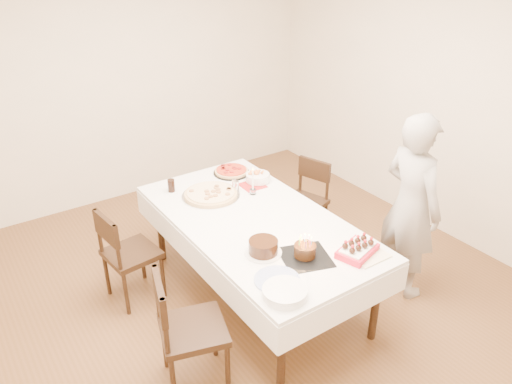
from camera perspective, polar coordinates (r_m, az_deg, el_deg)
floor at (r=4.35m, az=0.04°, el=-12.35°), size 5.00×5.00×0.00m
wall_back at (r=5.76m, az=-14.49°, el=12.25°), size 4.50×0.04×2.70m
wall_right at (r=5.17m, az=21.40°, el=9.52°), size 0.04×5.00×2.70m
dining_table at (r=4.20m, az=0.00°, el=-7.54°), size 1.74×2.39×0.75m
chair_right_savory at (r=4.94m, az=5.44°, el=-1.28°), size 0.53×0.53×0.83m
chair_left_savory at (r=4.28m, az=-14.02°, el=-6.84°), size 0.49×0.49×0.86m
chair_left_dessert at (r=3.45m, az=-7.19°, el=-15.34°), size 0.58×0.58×0.91m
person at (r=4.27m, az=17.28°, el=-1.59°), size 0.43×0.61×1.60m
pizza_white at (r=4.34m, az=-5.18°, el=-0.23°), size 0.66×0.66×0.04m
pizza_pepperoni at (r=4.75m, az=-2.82°, el=2.39°), size 0.38×0.38×0.04m
red_placemat at (r=4.52m, az=-0.40°, el=0.74°), size 0.22×0.22×0.01m
pasta_bowl at (r=4.57m, az=0.19°, el=1.69°), size 0.27×0.27×0.07m
taper_candle at (r=4.31m, az=-0.36°, el=1.29°), size 0.06×0.06×0.26m
shaker_pair at (r=4.39m, az=-2.19°, el=0.61°), size 0.12×0.12×0.10m
cola_glass at (r=4.45m, az=-9.66°, el=0.73°), size 0.07×0.07×0.11m
layer_cake at (r=3.56m, az=0.84°, el=-6.32°), size 0.32×0.32×0.11m
cake_board at (r=3.57m, az=5.66°, el=-7.46°), size 0.42×0.42×0.01m
birthday_cake at (r=3.52m, az=5.63°, el=-6.20°), size 0.17×0.17×0.15m
strawberry_box at (r=3.64m, az=11.52°, el=-6.48°), size 0.35×0.28×0.08m
box_lid at (r=3.64m, az=12.86°, el=-7.26°), size 0.27×0.18×0.02m
plate_stack at (r=3.20m, az=3.31°, el=-11.38°), size 0.37×0.37×0.06m
china_plate at (r=3.34m, az=2.43°, el=-9.99°), size 0.40×0.40×0.01m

